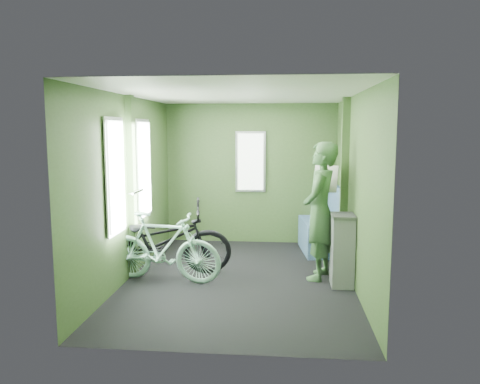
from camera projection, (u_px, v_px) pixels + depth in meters
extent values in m
plane|color=black|center=(239.00, 279.00, 5.92)|extent=(4.00, 4.00, 0.00)
cube|color=silver|center=(239.00, 94.00, 5.61)|extent=(2.80, 4.00, 0.02)
cube|color=#365126|center=(251.00, 174.00, 7.74)|extent=(2.80, 0.02, 2.30)
cube|color=#365126|center=(216.00, 220.00, 3.79)|extent=(2.80, 0.02, 2.30)
cube|color=#365126|center=(129.00, 188.00, 5.90)|extent=(0.02, 4.00, 2.30)
cube|color=#365126|center=(355.00, 190.00, 5.64)|extent=(0.02, 4.00, 2.30)
cube|color=#365126|center=(132.00, 188.00, 5.89)|extent=(0.08, 0.12, 2.30)
cube|color=silver|center=(116.00, 176.00, 5.32)|extent=(0.02, 0.56, 1.34)
cube|color=silver|center=(145.00, 168.00, 6.41)|extent=(0.02, 0.56, 1.34)
cube|color=white|center=(116.00, 130.00, 5.25)|extent=(0.00, 0.12, 0.12)
cube|color=white|center=(144.00, 129.00, 6.34)|extent=(0.00, 0.12, 0.12)
cylinder|color=silver|center=(138.00, 192.00, 5.89)|extent=(0.03, 0.40, 0.03)
cube|color=#365126|center=(344.00, 185.00, 6.24)|extent=(0.10, 0.10, 2.30)
cube|color=white|center=(345.00, 132.00, 6.44)|extent=(0.02, 0.40, 0.50)
cube|color=silver|center=(250.00, 162.00, 7.67)|extent=(0.50, 0.02, 1.00)
imported|color=black|center=(161.00, 276.00, 6.03)|extent=(1.94, 1.13, 1.06)
imported|color=#93CEB3|center=(163.00, 282.00, 5.79)|extent=(1.55, 0.75, 0.94)
imported|color=#395F34|center=(320.00, 211.00, 5.85)|extent=(0.58, 0.72, 1.73)
cube|color=silver|center=(326.00, 179.00, 6.08)|extent=(0.33, 0.22, 0.34)
cube|color=slate|center=(342.00, 250.00, 5.63)|extent=(0.26, 0.36, 0.88)
cube|color=navy|center=(320.00, 236.00, 7.22)|extent=(0.65, 1.03, 0.49)
cube|color=navy|center=(337.00, 204.00, 7.13)|extent=(0.18, 0.98, 0.54)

